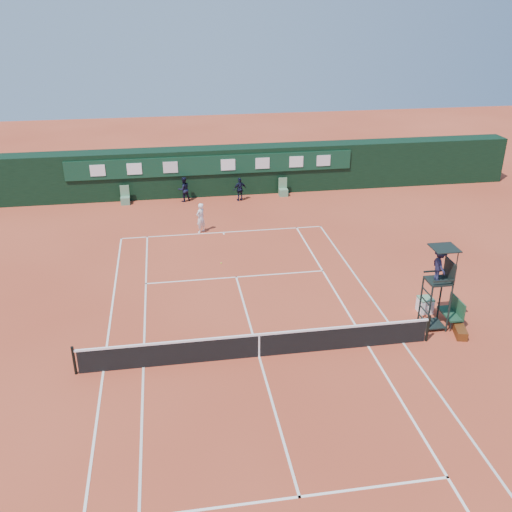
{
  "coord_description": "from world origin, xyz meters",
  "views": [
    {
      "loc": [
        -2.85,
        -16.91,
        11.94
      ],
      "look_at": [
        0.86,
        6.0,
        1.2
      ],
      "focal_mm": 40.0,
      "sensor_mm": 36.0,
      "label": 1
    }
  ],
  "objects": [
    {
      "name": "player_bench",
      "position": [
        7.92,
        1.03,
        0.6
      ],
      "size": [
        0.55,
        1.2,
        1.1
      ],
      "color": "#183D27",
      "rests_on": "ground"
    },
    {
      "name": "back_wall",
      "position": [
        0.0,
        18.74,
        1.51
      ],
      "size": [
        40.0,
        1.65,
        3.0
      ],
      "color": "black",
      "rests_on": "ground"
    },
    {
      "name": "ground",
      "position": [
        0.0,
        0.0,
        0.0
      ],
      "size": [
        90.0,
        90.0,
        0.0
      ],
      "primitive_type": "plane",
      "color": "#C24A2D",
      "rests_on": "ground"
    },
    {
      "name": "player",
      "position": [
        -1.2,
        12.14,
        0.83
      ],
      "size": [
        0.71,
        0.71,
        1.66
      ],
      "primitive_type": "imported",
      "rotation": [
        0.0,
        0.0,
        3.92
      ],
      "color": "white",
      "rests_on": "ground"
    },
    {
      "name": "tennis_bag",
      "position": [
        7.83,
        0.15,
        0.17
      ],
      "size": [
        0.6,
        0.96,
        0.33
      ],
      "primitive_type": "cube",
      "rotation": [
        0.0,
        0.0,
        -0.26
      ],
      "color": "black",
      "rests_on": "ground"
    },
    {
      "name": "ball_kid_left",
      "position": [
        -1.86,
        17.42,
        0.78
      ],
      "size": [
        0.92,
        0.83,
        1.56
      ],
      "primitive_type": "imported",
      "rotation": [
        0.0,
        0.0,
        3.52
      ],
      "color": "black",
      "rests_on": "ground"
    },
    {
      "name": "umpire_chair",
      "position": [
        7.01,
        0.89,
        2.46
      ],
      "size": [
        0.96,
        0.95,
        3.42
      ],
      "color": "black",
      "rests_on": "ground"
    },
    {
      "name": "linesman_chair_right",
      "position": [
        4.5,
        17.48,
        0.32
      ],
      "size": [
        0.55,
        0.5,
        1.15
      ],
      "color": "#598964",
      "rests_on": "ground"
    },
    {
      "name": "court_lines",
      "position": [
        0.0,
        0.0,
        0.01
      ],
      "size": [
        11.05,
        23.85,
        0.01
      ],
      "color": "silver",
      "rests_on": "ground"
    },
    {
      "name": "linesman_chair_left",
      "position": [
        -5.5,
        17.48,
        0.32
      ],
      "size": [
        0.55,
        0.5,
        1.15
      ],
      "color": "#568463",
      "rests_on": "ground"
    },
    {
      "name": "cooler",
      "position": [
        7.25,
        2.06,
        0.33
      ],
      "size": [
        0.57,
        0.57,
        0.65
      ],
      "color": "white",
      "rests_on": "ground"
    },
    {
      "name": "ball_kid_right",
      "position": [
        1.62,
        16.97,
        0.74
      ],
      "size": [
        0.94,
        0.6,
        1.49
      ],
      "primitive_type": "imported",
      "rotation": [
        0.0,
        0.0,
        3.44
      ],
      "color": "black",
      "rests_on": "ground"
    },
    {
      "name": "tennis_net",
      "position": [
        0.0,
        0.0,
        0.51
      ],
      "size": [
        12.9,
        0.1,
        1.1
      ],
      "color": "black",
      "rests_on": "ground"
    },
    {
      "name": "tennis_ball",
      "position": [
        -0.54,
        7.94,
        0.04
      ],
      "size": [
        0.07,
        0.07,
        0.07
      ],
      "primitive_type": "sphere",
      "color": "#CAE936",
      "rests_on": "ground"
    }
  ]
}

